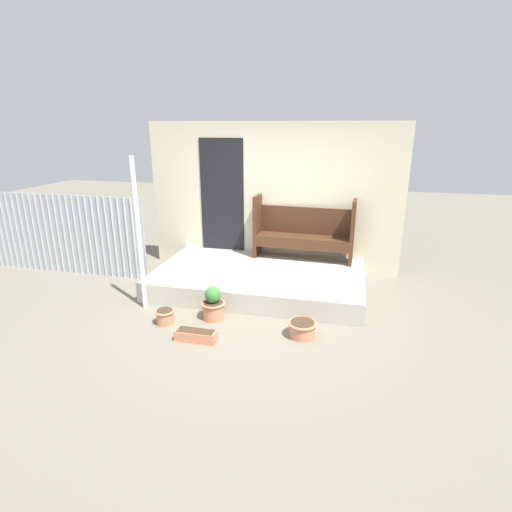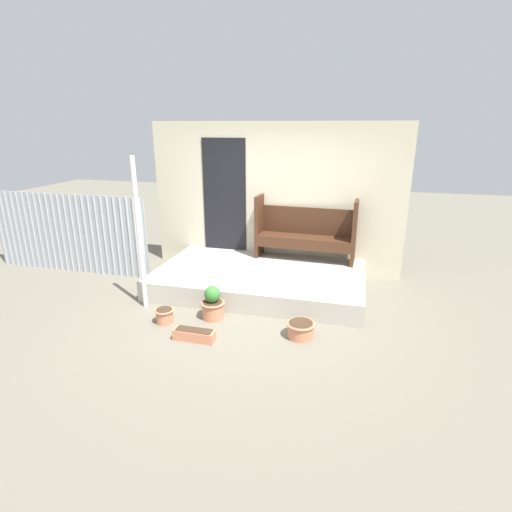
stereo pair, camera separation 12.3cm
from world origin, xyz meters
TOP-DOWN VIEW (x-y plane):
  - ground_plane at (0.00, 0.00)m, footprint 24.00×24.00m
  - porch_slab at (-0.09, 0.97)m, footprint 3.29×1.95m
  - house_wall at (-0.13, 1.98)m, footprint 4.49×0.08m
  - fence_corrugated at (-3.58, 0.93)m, footprint 3.07×0.05m
  - support_post at (-1.54, -0.11)m, footprint 0.07×0.07m
  - bench at (0.52, 1.74)m, footprint 1.71×0.47m
  - flower_pot_left at (-1.04, -0.49)m, footprint 0.26×0.26m
  - flower_pot_middle at (-0.46, -0.21)m, footprint 0.33×0.33m
  - flower_pot_right at (0.79, -0.42)m, footprint 0.37×0.37m
  - planter_box_rect at (-0.47, -0.82)m, footprint 0.52×0.16m

SIDE VIEW (x-z plane):
  - ground_plane at x=0.00m, z-range 0.00..0.00m
  - planter_box_rect at x=-0.47m, z-range 0.00..0.14m
  - flower_pot_left at x=-1.04m, z-range 0.01..0.21m
  - flower_pot_right at x=0.79m, z-range 0.01..0.21m
  - porch_slab at x=-0.09m, z-range 0.00..0.32m
  - flower_pot_middle at x=-0.46m, z-range -0.03..0.44m
  - fence_corrugated at x=-3.58m, z-range 0.00..1.41m
  - bench at x=0.52m, z-range 0.30..1.37m
  - support_post at x=-1.54m, z-range 0.00..2.16m
  - house_wall at x=-0.13m, z-range 0.00..2.60m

